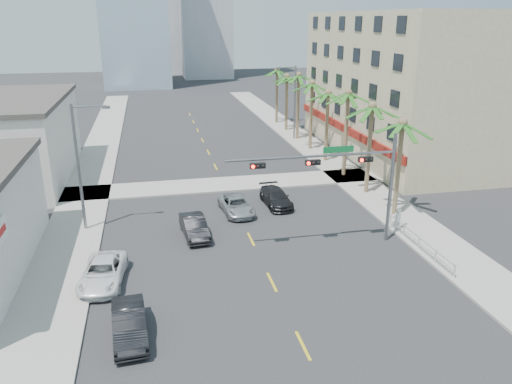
{
  "coord_description": "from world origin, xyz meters",
  "views": [
    {
      "loc": [
        -6.19,
        -20.5,
        14.28
      ],
      "look_at": [
        0.3,
        9.73,
        3.5
      ],
      "focal_mm": 35.0,
      "sensor_mm": 36.0,
      "label": 1
    }
  ],
  "objects_px": {
    "car_parked_far": "(103,272)",
    "car_lane_center": "(236,205)",
    "car_lane_left": "(194,227)",
    "traffic_signal_mast": "(346,172)",
    "pedestrian": "(397,219)",
    "car_lane_right": "(276,198)",
    "car_parked_mid": "(129,324)"
  },
  "relations": [
    {
      "from": "car_lane_right",
      "to": "car_lane_center",
      "type": "bearing_deg",
      "value": -166.99
    },
    {
      "from": "car_parked_mid",
      "to": "car_lane_right",
      "type": "relative_size",
      "value": 0.96
    },
    {
      "from": "car_parked_mid",
      "to": "car_lane_right",
      "type": "height_order",
      "value": "car_parked_mid"
    },
    {
      "from": "car_lane_right",
      "to": "car_lane_left",
      "type": "bearing_deg",
      "value": -149.27
    },
    {
      "from": "car_lane_center",
      "to": "car_lane_right",
      "type": "distance_m",
      "value": 3.55
    },
    {
      "from": "traffic_signal_mast",
      "to": "car_parked_far",
      "type": "relative_size",
      "value": 2.28
    },
    {
      "from": "traffic_signal_mast",
      "to": "pedestrian",
      "type": "bearing_deg",
      "value": 13.82
    },
    {
      "from": "pedestrian",
      "to": "car_parked_mid",
      "type": "bearing_deg",
      "value": 25.37
    },
    {
      "from": "car_lane_center",
      "to": "car_lane_right",
      "type": "xyz_separation_m",
      "value": [
        3.41,
        0.98,
        0.03
      ]
    },
    {
      "from": "car_parked_mid",
      "to": "car_lane_left",
      "type": "bearing_deg",
      "value": 65.59
    },
    {
      "from": "car_parked_far",
      "to": "pedestrian",
      "type": "height_order",
      "value": "pedestrian"
    },
    {
      "from": "car_lane_center",
      "to": "car_parked_far",
      "type": "bearing_deg",
      "value": -140.22
    },
    {
      "from": "car_lane_left",
      "to": "car_parked_mid",
      "type": "bearing_deg",
      "value": -115.84
    },
    {
      "from": "car_parked_mid",
      "to": "car_lane_center",
      "type": "xyz_separation_m",
      "value": [
        7.68,
        14.69,
        -0.08
      ]
    },
    {
      "from": "car_lane_left",
      "to": "traffic_signal_mast",
      "type": "bearing_deg",
      "value": -25.05
    },
    {
      "from": "traffic_signal_mast",
      "to": "car_parked_mid",
      "type": "height_order",
      "value": "traffic_signal_mast"
    },
    {
      "from": "car_parked_mid",
      "to": "pedestrian",
      "type": "height_order",
      "value": "pedestrian"
    },
    {
      "from": "traffic_signal_mast",
      "to": "pedestrian",
      "type": "distance_m",
      "value": 6.18
    },
    {
      "from": "car_parked_far",
      "to": "car_lane_right",
      "type": "distance_m",
      "value": 16.23
    },
    {
      "from": "car_lane_left",
      "to": "car_parked_far",
      "type": "bearing_deg",
      "value": -141.75
    },
    {
      "from": "traffic_signal_mast",
      "to": "car_lane_right",
      "type": "height_order",
      "value": "traffic_signal_mast"
    },
    {
      "from": "traffic_signal_mast",
      "to": "car_lane_right",
      "type": "bearing_deg",
      "value": 107.19
    },
    {
      "from": "car_parked_far",
      "to": "car_lane_center",
      "type": "relative_size",
      "value": 1.06
    },
    {
      "from": "car_parked_far",
      "to": "car_lane_left",
      "type": "relative_size",
      "value": 1.13
    },
    {
      "from": "traffic_signal_mast",
      "to": "car_lane_left",
      "type": "distance_m",
      "value": 10.98
    },
    {
      "from": "traffic_signal_mast",
      "to": "car_parked_far",
      "type": "xyz_separation_m",
      "value": [
        -15.18,
        -2.05,
        -4.38
      ]
    },
    {
      "from": "car_lane_left",
      "to": "car_lane_center",
      "type": "relative_size",
      "value": 0.94
    },
    {
      "from": "pedestrian",
      "to": "car_parked_far",
      "type": "bearing_deg",
      "value": 8.77
    },
    {
      "from": "car_parked_mid",
      "to": "car_parked_far",
      "type": "bearing_deg",
      "value": 102.07
    },
    {
      "from": "traffic_signal_mast",
      "to": "car_lane_right",
      "type": "xyz_separation_m",
      "value": [
        -2.5,
        8.07,
        -4.4
      ]
    },
    {
      "from": "car_parked_far",
      "to": "car_lane_left",
      "type": "distance_m",
      "value": 7.87
    },
    {
      "from": "car_parked_mid",
      "to": "car_lane_center",
      "type": "height_order",
      "value": "car_parked_mid"
    }
  ]
}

